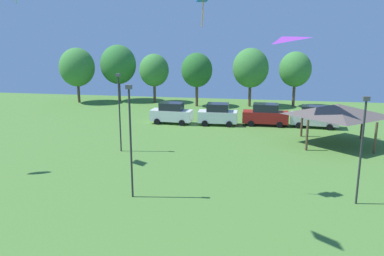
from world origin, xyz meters
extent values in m
pyramid|color=purple|center=(3.16, 35.31, 7.43)|extent=(3.58, 4.06, 0.63)
cylinder|color=orange|center=(-0.91, 24.45, 10.63)|extent=(0.18, 0.23, 1.40)
cube|color=silver|center=(-6.82, 42.89, 0.90)|extent=(4.50, 2.00, 1.15)
cube|color=#1E232D|center=(-6.82, 42.89, 1.87)|extent=(2.52, 1.73, 0.81)
cylinder|color=black|center=(-5.52, 41.95, 0.32)|extent=(0.65, 0.26, 0.64)
cylinder|color=black|center=(-5.40, 43.65, 0.32)|extent=(0.65, 0.26, 0.64)
cylinder|color=black|center=(-8.23, 42.13, 0.32)|extent=(0.65, 0.26, 0.64)
cylinder|color=black|center=(-8.12, 43.84, 0.32)|extent=(0.65, 0.26, 0.64)
cube|color=silver|center=(-1.87, 42.99, 0.90)|extent=(4.11, 1.88, 1.17)
cube|color=#1E232D|center=(-1.87, 42.99, 1.90)|extent=(2.28, 1.69, 0.82)
cylinder|color=black|center=(-0.59, 42.13, 0.32)|extent=(0.65, 0.24, 0.64)
cylinder|color=black|center=(-0.63, 43.92, 0.32)|extent=(0.65, 0.24, 0.64)
cylinder|color=black|center=(-3.11, 42.07, 0.32)|extent=(0.65, 0.24, 0.64)
cylinder|color=black|center=(-3.15, 43.86, 0.32)|extent=(0.65, 0.24, 0.64)
cube|color=maroon|center=(3.08, 43.64, 0.90)|extent=(4.72, 1.82, 1.17)
cube|color=#1E232D|center=(3.08, 43.64, 1.90)|extent=(2.60, 1.65, 0.82)
cylinder|color=black|center=(4.52, 42.74, 0.32)|extent=(0.64, 0.23, 0.64)
cylinder|color=black|center=(4.55, 44.49, 0.32)|extent=(0.64, 0.23, 0.64)
cylinder|color=black|center=(1.61, 42.78, 0.32)|extent=(0.64, 0.23, 0.64)
cylinder|color=black|center=(1.64, 44.53, 0.32)|extent=(0.64, 0.23, 0.64)
cube|color=silver|center=(8.03, 43.51, 0.89)|extent=(4.93, 2.19, 1.13)
cube|color=#1E232D|center=(8.03, 43.51, 1.85)|extent=(2.78, 1.83, 0.79)
cylinder|color=black|center=(9.41, 42.51, 0.32)|extent=(0.66, 0.28, 0.64)
cylinder|color=black|center=(9.59, 44.20, 0.32)|extent=(0.66, 0.28, 0.64)
cylinder|color=black|center=(6.47, 42.82, 0.32)|extent=(0.66, 0.28, 0.64)
cylinder|color=black|center=(6.64, 44.51, 0.32)|extent=(0.66, 0.28, 0.64)
cylinder|color=brown|center=(6.39, 34.94, 1.30)|extent=(0.20, 0.20, 2.60)
cylinder|color=brown|center=(11.74, 34.94, 1.30)|extent=(0.20, 0.20, 2.60)
cylinder|color=brown|center=(6.39, 39.54, 1.30)|extent=(0.20, 0.20, 2.60)
cylinder|color=brown|center=(11.74, 39.54, 1.30)|extent=(0.20, 0.20, 2.60)
pyramid|color=#564C47|center=(9.07, 37.24, 3.10)|extent=(6.92, 5.96, 1.00)
cylinder|color=#2D2D33|center=(-8.76, 32.16, 3.09)|extent=(0.12, 0.12, 6.18)
cube|color=#4C4C51|center=(-8.76, 32.16, 6.30)|extent=(0.36, 0.20, 0.24)
cylinder|color=#2D2D33|center=(-4.92, 23.19, 3.26)|extent=(0.12, 0.12, 6.52)
cube|color=#4C4C51|center=(-4.92, 23.19, 6.64)|extent=(0.36, 0.20, 0.24)
cylinder|color=#2D2D33|center=(8.11, 24.36, 3.01)|extent=(0.12, 0.12, 6.03)
cube|color=#4C4C51|center=(8.11, 24.36, 6.15)|extent=(0.36, 0.20, 0.24)
cylinder|color=brown|center=(-22.22, 53.47, 1.54)|extent=(0.36, 0.36, 3.07)
ellipsoid|color=#3D7F38|center=(-22.22, 53.47, 4.86)|extent=(4.75, 4.75, 5.23)
cylinder|color=brown|center=(-17.18, 55.79, 1.63)|extent=(0.36, 0.36, 3.25)
ellipsoid|color=#337533|center=(-17.18, 55.79, 5.10)|extent=(4.93, 4.93, 5.43)
cylinder|color=brown|center=(-11.93, 55.35, 1.47)|extent=(0.36, 0.36, 2.94)
ellipsoid|color=#3D7F38|center=(-11.93, 55.35, 4.44)|extent=(4.02, 4.02, 4.42)
cylinder|color=brown|center=(-5.73, 53.43, 1.61)|extent=(0.36, 0.36, 3.23)
ellipsoid|color=#286628|center=(-5.73, 53.43, 4.74)|extent=(4.02, 4.02, 4.42)
cylinder|color=brown|center=(1.12, 54.45, 1.65)|extent=(0.36, 0.36, 3.29)
ellipsoid|color=#3D7F38|center=(1.12, 54.45, 5.02)|extent=(4.62, 4.62, 5.08)
cylinder|color=brown|center=(6.79, 55.20, 1.67)|extent=(0.36, 0.36, 3.33)
ellipsoid|color=#3D7F38|center=(6.79, 55.20, 4.87)|extent=(4.10, 4.10, 4.51)
camera|label=1|loc=(2.36, 1.33, 9.75)|focal=38.00mm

